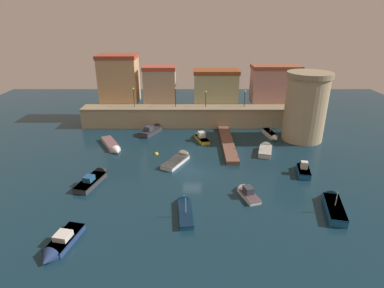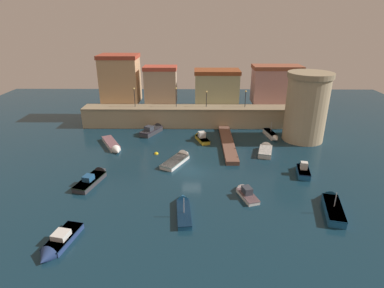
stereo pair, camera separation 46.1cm
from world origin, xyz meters
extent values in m
plane|color=#112D3D|center=(0.00, 0.00, 0.00)|extent=(100.19, 100.19, 0.00)
cube|color=tan|center=(0.00, 18.51, 1.71)|extent=(39.99, 3.62, 3.42)
cube|color=gray|center=(0.00, 18.51, 3.54)|extent=(39.99, 3.92, 0.24)
cube|color=tan|center=(-13.93, 23.08, 7.55)|extent=(7.00, 5.52, 8.26)
cube|color=#A3402C|center=(-13.93, 23.08, 12.03)|extent=(7.28, 5.74, 0.70)
cube|color=tan|center=(-6.12, 22.23, 6.55)|extent=(5.93, 3.83, 6.26)
cube|color=#B64734|center=(-6.12, 22.23, 10.03)|extent=(6.16, 3.99, 0.70)
cube|color=#ADAE84|center=(4.53, 22.81, 6.19)|extent=(8.22, 4.98, 5.53)
cube|color=brown|center=(4.53, 22.81, 9.31)|extent=(8.55, 5.18, 0.70)
cube|color=#C99290|center=(15.71, 22.56, 6.62)|extent=(8.66, 4.48, 6.39)
cube|color=brown|center=(15.71, 22.56, 10.16)|extent=(9.01, 4.66, 0.70)
cylinder|color=tan|center=(18.18, 11.73, 5.11)|extent=(6.49, 6.49, 10.22)
cylinder|color=gray|center=(18.18, 11.73, 10.62)|extent=(7.00, 7.00, 0.80)
cube|color=brown|center=(5.62, 9.19, 0.31)|extent=(1.85, 15.02, 0.62)
cylinder|color=#4B3329|center=(6.45, 15.20, 0.35)|extent=(0.20, 0.20, 0.70)
cylinder|color=#4B3329|center=(6.45, 12.19, 0.35)|extent=(0.20, 0.20, 0.70)
cylinder|color=#4B3329|center=(6.45, 9.19, 0.35)|extent=(0.20, 0.20, 0.70)
cylinder|color=#4B3329|center=(6.45, 6.18, 0.35)|extent=(0.20, 0.20, 0.70)
cylinder|color=#4B3329|center=(6.45, 3.18, 0.35)|extent=(0.20, 0.20, 0.70)
cylinder|color=black|center=(-10.55, 18.51, 5.25)|extent=(0.12, 0.12, 3.16)
sphere|color=#F9D172|center=(-10.55, 18.51, 6.98)|extent=(0.32, 0.32, 0.32)
cylinder|color=black|center=(-3.02, 18.51, 5.28)|extent=(0.12, 0.12, 3.23)
sphere|color=#F9D172|center=(-3.02, 18.51, 7.04)|extent=(0.32, 0.32, 0.32)
cylinder|color=black|center=(2.46, 18.51, 4.98)|extent=(0.12, 0.12, 2.63)
sphere|color=#F9D172|center=(2.46, 18.51, 6.44)|extent=(0.32, 0.32, 0.32)
cylinder|color=black|center=(9.50, 18.51, 5.02)|extent=(0.12, 0.12, 2.72)
sphere|color=#F9D172|center=(9.50, 18.51, 6.54)|extent=(0.32, 0.32, 0.32)
cube|color=white|center=(-2.33, 2.26, 0.27)|extent=(3.93, 5.20, 0.55)
cone|color=white|center=(-0.91, 4.98, 0.27)|extent=(2.22, 2.04, 1.79)
cube|color=slate|center=(-2.33, 2.26, 0.51)|extent=(4.01, 5.30, 0.08)
cube|color=#333338|center=(-7.19, 14.21, 0.41)|extent=(3.66, 4.86, 0.82)
cone|color=#333338|center=(-5.88, 16.75, 0.41)|extent=(2.08, 1.90, 1.68)
cube|color=black|center=(-7.19, 14.21, 0.78)|extent=(3.73, 4.96, 0.08)
cube|color=#333842|center=(-7.48, 13.65, 1.18)|extent=(1.62, 1.61, 0.73)
cube|color=#99B7C6|center=(-7.21, 14.18, 1.22)|extent=(1.00, 0.56, 0.44)
cube|color=white|center=(13.19, 13.06, 0.42)|extent=(1.77, 4.01, 0.84)
cone|color=white|center=(13.61, 10.66, 0.42)|extent=(1.24, 1.25, 1.06)
cube|color=slate|center=(13.19, 13.06, 0.80)|extent=(1.81, 4.09, 0.08)
cylinder|color=#B2B2B7|center=(13.23, 12.84, 1.74)|extent=(0.08, 0.08, 1.79)
cube|color=#195689|center=(-0.67, -10.00, 0.27)|extent=(1.75, 4.91, 0.55)
cone|color=#195689|center=(-0.93, -6.97, 0.27)|extent=(1.39, 1.45, 1.29)
cube|color=#0C243E|center=(-0.67, -10.00, 0.51)|extent=(1.79, 5.01, 0.08)
cylinder|color=#B2B2B7|center=(-0.66, -10.16, 1.40)|extent=(0.08, 0.08, 1.70)
cube|color=gold|center=(1.63, 10.67, 0.30)|extent=(2.44, 3.87, 0.60)
cone|color=gold|center=(0.90, 12.82, 0.30)|extent=(1.53, 1.37, 1.27)
cube|color=#736012|center=(1.63, 10.67, 0.56)|extent=(2.49, 3.95, 0.08)
cube|color=silver|center=(1.54, 10.93, 1.08)|extent=(1.32, 1.29, 0.95)
cube|color=navy|center=(-11.50, -13.91, 0.29)|extent=(2.52, 4.44, 0.58)
cone|color=navy|center=(-12.03, -16.48, 0.29)|extent=(1.82, 1.48, 1.62)
cube|color=#11213D|center=(-11.50, -13.91, 0.54)|extent=(2.57, 4.53, 0.08)
cube|color=silver|center=(-11.55, -14.13, 0.83)|extent=(1.54, 1.59, 0.52)
cube|color=white|center=(-12.89, 8.84, 0.33)|extent=(4.10, 5.79, 0.65)
cone|color=white|center=(-11.20, 5.74, 0.33)|extent=(1.94, 1.92, 1.45)
cube|color=#7C555D|center=(-12.89, 8.84, 0.61)|extent=(4.18, 5.90, 0.08)
cube|color=white|center=(6.39, -6.47, 0.23)|extent=(2.29, 3.60, 0.46)
cone|color=white|center=(5.76, -4.47, 0.23)|extent=(1.50, 1.28, 1.28)
cube|color=#72575C|center=(6.39, -6.47, 0.42)|extent=(2.33, 3.68, 0.08)
cube|color=#333842|center=(6.31, -6.23, 0.85)|extent=(1.23, 1.40, 0.79)
cube|color=#99B7C6|center=(6.13, -5.67, 0.89)|extent=(0.80, 0.30, 0.47)
cube|color=#195689|center=(14.39, -0.85, 0.38)|extent=(2.03, 3.53, 0.77)
cone|color=#195689|center=(14.79, 1.18, 0.38)|extent=(1.50, 1.17, 1.35)
cube|color=#0E1F3D|center=(14.39, -0.85, 0.73)|extent=(2.07, 3.60, 0.08)
cube|color=silver|center=(14.42, -0.70, 1.25)|extent=(0.97, 0.90, 0.96)
cube|color=#99B7C6|center=(14.49, -0.33, 1.30)|extent=(0.76, 0.20, 0.58)
cube|color=#333338|center=(-12.34, -3.54, 0.32)|extent=(2.95, 5.11, 0.63)
cone|color=#333338|center=(-11.57, -0.61, 0.32)|extent=(1.98, 1.74, 1.69)
cube|color=black|center=(-12.34, -3.54, 0.59)|extent=(3.01, 5.21, 0.08)
cube|color=navy|center=(-12.40, -3.74, 0.95)|extent=(1.31, 1.40, 0.63)
cube|color=#99B7C6|center=(-12.25, -3.17, 0.98)|extent=(0.93, 0.30, 0.38)
cube|color=#195689|center=(14.78, -9.38, 0.41)|extent=(2.76, 5.37, 0.82)
cone|color=#195689|center=(15.52, -6.25, 0.41)|extent=(1.83, 1.72, 1.55)
cube|color=#0A3050|center=(14.78, -9.38, 0.78)|extent=(2.82, 5.48, 0.08)
cylinder|color=#B2B2B7|center=(14.79, -9.33, 1.63)|extent=(0.08, 0.08, 1.62)
cube|color=silver|center=(10.86, 5.64, 0.38)|extent=(2.74, 4.13, 0.75)
cone|color=silver|center=(11.48, 7.93, 0.38)|extent=(1.93, 1.48, 1.71)
cube|color=slate|center=(10.86, 5.64, 0.71)|extent=(2.79, 4.22, 0.08)
sphere|color=yellow|center=(-5.32, 5.53, 0.00)|extent=(0.62, 0.62, 0.62)
camera|label=1|loc=(-0.02, -36.74, 18.97)|focal=29.20mm
camera|label=2|loc=(0.44, -36.74, 18.97)|focal=29.20mm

